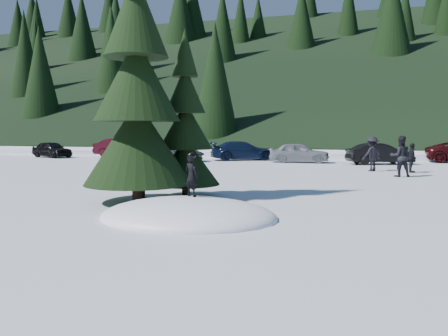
% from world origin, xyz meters
% --- Properties ---
extents(ground, '(200.00, 200.00, 0.00)m').
position_xyz_m(ground, '(0.00, 0.00, 0.00)').
color(ground, white).
rests_on(ground, ground).
extents(snow_mound, '(4.48, 3.52, 0.96)m').
position_xyz_m(snow_mound, '(0.00, 0.00, 0.00)').
color(snow_mound, white).
rests_on(snow_mound, ground).
extents(forest_hillside, '(200.00, 60.00, 25.00)m').
position_xyz_m(forest_hillside, '(0.00, 54.00, 12.50)').
color(forest_hillside, black).
rests_on(forest_hillside, ground).
extents(spruce_tall, '(3.20, 3.20, 8.60)m').
position_xyz_m(spruce_tall, '(-2.20, 1.80, 3.32)').
color(spruce_tall, black).
rests_on(spruce_tall, ground).
extents(spruce_short, '(2.20, 2.20, 5.37)m').
position_xyz_m(spruce_short, '(-1.20, 3.20, 2.10)').
color(spruce_short, black).
rests_on(spruce_short, ground).
extents(child_skier, '(0.45, 0.39, 1.06)m').
position_xyz_m(child_skier, '(-0.02, 0.35, 1.01)').
color(child_skier, black).
rests_on(child_skier, snow_mound).
extents(adult_0, '(1.03, 0.87, 1.89)m').
position_xyz_m(adult_0, '(6.33, 11.42, 0.94)').
color(adult_0, black).
rests_on(adult_0, ground).
extents(adult_1, '(0.40, 0.89, 1.50)m').
position_xyz_m(adult_1, '(7.16, 13.62, 0.75)').
color(adult_1, black).
rests_on(adult_1, ground).
extents(adult_2, '(1.33, 1.27, 1.82)m').
position_xyz_m(adult_2, '(5.27, 13.96, 0.91)').
color(adult_2, black).
rests_on(adult_2, ground).
extents(car_0, '(3.98, 2.67, 1.26)m').
position_xyz_m(car_0, '(-18.20, 19.53, 0.63)').
color(car_0, black).
rests_on(car_0, ground).
extents(car_1, '(4.71, 2.14, 1.50)m').
position_xyz_m(car_1, '(-13.24, 21.80, 0.75)').
color(car_1, '#340911').
rests_on(car_1, ground).
extents(car_2, '(5.05, 3.28, 1.29)m').
position_xyz_m(car_2, '(-7.53, 17.68, 0.65)').
color(car_2, '#414248').
rests_on(car_2, ground).
extents(car_3, '(4.99, 3.57, 1.34)m').
position_xyz_m(car_3, '(-3.06, 20.37, 0.67)').
color(car_3, '#0E1A34').
rests_on(car_3, ground).
extents(car_4, '(3.99, 1.74, 1.34)m').
position_xyz_m(car_4, '(1.05, 19.06, 0.67)').
color(car_4, gray).
rests_on(car_4, ground).
extents(car_5, '(4.27, 2.64, 1.33)m').
position_xyz_m(car_5, '(6.07, 18.82, 0.66)').
color(car_5, black).
rests_on(car_5, ground).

